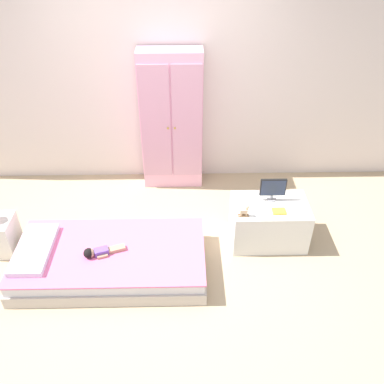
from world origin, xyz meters
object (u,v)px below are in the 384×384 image
(tv_monitor, at_px, (273,188))
(rocking_horse_toy, at_px, (245,211))
(doll, at_px, (97,252))
(bed, at_px, (111,260))
(tv_stand, at_px, (269,222))
(book_yellow, at_px, (279,211))
(wardrobe, at_px, (172,122))

(tv_monitor, distance_m, rocking_horse_toy, 0.41)
(tv_monitor, height_order, rocking_horse_toy, tv_monitor)
(doll, xyz_separation_m, tv_monitor, (1.73, 0.56, 0.31))
(bed, height_order, tv_monitor, tv_monitor)
(tv_stand, bearing_deg, book_yellow, -63.11)
(wardrobe, bearing_deg, doll, -113.54)
(doll, height_order, wardrobe, wardrobe)
(doll, xyz_separation_m, wardrobe, (0.69, 1.59, 0.55))
(bed, height_order, wardrobe, wardrobe)
(doll, relative_size, wardrobe, 0.23)
(bed, relative_size, wardrobe, 1.08)
(tv_stand, bearing_deg, rocking_horse_toy, -149.88)
(bed, relative_size, tv_monitor, 6.92)
(wardrobe, distance_m, tv_stand, 1.63)
(book_yellow, bearing_deg, tv_stand, 116.89)
(doll, bearing_deg, tv_stand, 15.36)
(rocking_horse_toy, xyz_separation_m, book_yellow, (0.35, 0.06, -0.05))
(bed, bearing_deg, tv_monitor, 16.98)
(bed, xyz_separation_m, rocking_horse_toy, (1.31, 0.24, 0.40))
(doll, xyz_separation_m, tv_stand, (1.71, 0.47, -0.06))
(tv_stand, bearing_deg, wardrobe, 132.39)
(doll, distance_m, wardrobe, 1.82)
(bed, distance_m, rocking_horse_toy, 1.39)
(bed, bearing_deg, rocking_horse_toy, 10.30)
(doll, xyz_separation_m, rocking_horse_toy, (1.42, 0.30, 0.23))
(tv_monitor, bearing_deg, doll, -162.15)
(tv_stand, distance_m, rocking_horse_toy, 0.45)
(tv_stand, height_order, book_yellow, book_yellow)
(doll, distance_m, book_yellow, 1.81)
(bed, bearing_deg, tv_stand, 14.29)
(doll, height_order, tv_monitor, tv_monitor)
(rocking_horse_toy, bearing_deg, doll, -168.06)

